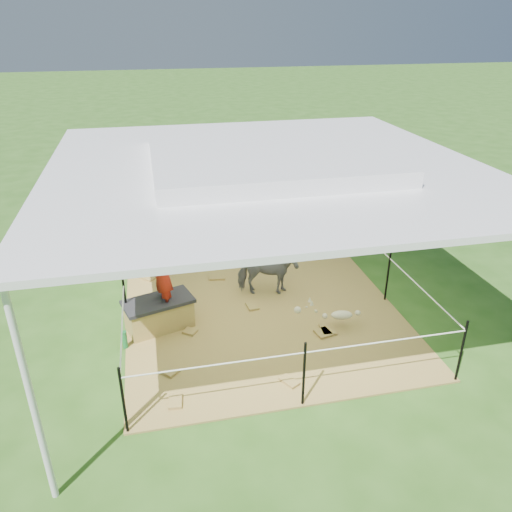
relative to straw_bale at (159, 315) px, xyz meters
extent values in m
plane|color=#2D5919|center=(1.75, 0.03, -0.26)|extent=(90.00, 90.00, 0.00)
cube|color=brown|center=(1.75, 0.03, -0.24)|extent=(4.60, 4.60, 0.03)
cylinder|color=silver|center=(-1.25, 3.03, 1.04)|extent=(0.07, 0.07, 2.60)
cylinder|color=silver|center=(4.75, 3.03, 1.04)|extent=(0.07, 0.07, 2.60)
cylinder|color=silver|center=(-1.25, -2.97, 1.04)|extent=(0.07, 0.07, 2.60)
cube|color=white|center=(1.75, 0.03, 2.38)|extent=(6.30, 6.30, 0.08)
cube|color=white|center=(1.75, 0.03, 2.53)|extent=(3.30, 3.30, 0.22)
cylinder|color=black|center=(-0.50, 2.28, 0.24)|extent=(0.04, 0.04, 1.00)
cylinder|color=black|center=(1.75, 2.28, 0.24)|extent=(0.04, 0.04, 1.00)
cylinder|color=black|center=(4.00, 2.28, 0.24)|extent=(0.04, 0.04, 1.00)
cylinder|color=black|center=(-0.50, 0.03, 0.24)|extent=(0.04, 0.04, 1.00)
cylinder|color=black|center=(4.00, 0.03, 0.24)|extent=(0.04, 0.04, 1.00)
cylinder|color=black|center=(-0.50, -2.22, 0.24)|extent=(0.04, 0.04, 1.00)
cylinder|color=black|center=(1.75, -2.22, 0.24)|extent=(0.04, 0.04, 1.00)
cylinder|color=black|center=(4.00, -2.22, 0.24)|extent=(0.04, 0.04, 1.00)
cylinder|color=white|center=(1.75, 2.28, 0.59)|extent=(4.50, 0.02, 0.02)
cylinder|color=white|center=(1.75, -2.22, 0.59)|extent=(4.50, 0.02, 0.02)
cylinder|color=white|center=(4.00, 0.03, 0.59)|extent=(0.02, 4.50, 0.02)
cylinder|color=white|center=(-0.50, 0.03, 0.59)|extent=(0.02, 4.50, 0.02)
cube|color=#A17B3A|center=(0.00, 0.00, 0.00)|extent=(1.13, 0.79, 0.46)
cube|color=black|center=(0.00, 0.00, 0.26)|extent=(1.22, 0.86, 0.06)
imported|color=red|center=(0.10, 0.00, 0.85)|extent=(0.41, 0.52, 1.23)
cylinder|color=#186F33|center=(-0.55, -0.45, -0.09)|extent=(0.10, 0.10, 0.29)
imported|color=#4E4E53|center=(1.97, 0.67, 0.22)|extent=(1.14, 0.68, 0.90)
cylinder|color=pink|center=(1.97, 0.67, 0.74)|extent=(0.28, 0.28, 0.13)
cylinder|color=#172EAD|center=(5.29, 5.83, 0.17)|extent=(0.64, 0.64, 0.85)
cube|color=brown|center=(3.96, 7.78, 0.09)|extent=(1.81, 1.39, 0.70)
cube|color=brown|center=(7.42, 8.90, 0.13)|extent=(2.27, 2.03, 0.78)
imported|color=#305FB5|center=(3.95, 7.35, 0.37)|extent=(0.65, 0.53, 1.25)
camera|label=1|loc=(0.06, -7.06, 4.39)|focal=35.00mm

